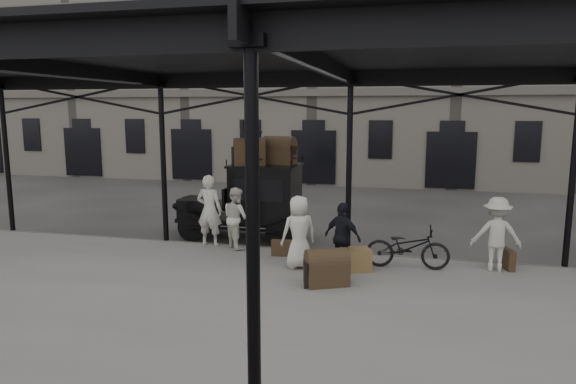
# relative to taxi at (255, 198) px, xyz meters

# --- Properties ---
(ground) EXTENTS (120.00, 120.00, 0.00)m
(ground) POSITION_rel_taxi_xyz_m (2.84, -3.30, -1.20)
(ground) COLOR #383533
(ground) RESTS_ON ground
(platform) EXTENTS (28.00, 8.00, 0.15)m
(platform) POSITION_rel_taxi_xyz_m (2.84, -5.30, -1.13)
(platform) COLOR slate
(platform) RESTS_ON ground
(canopy) EXTENTS (22.50, 9.00, 4.74)m
(canopy) POSITION_rel_taxi_xyz_m (2.84, -5.02, 3.39)
(canopy) COLOR black
(canopy) RESTS_ON ground
(building_frontage) EXTENTS (64.00, 8.00, 14.00)m
(building_frontage) POSITION_rel_taxi_xyz_m (2.84, 14.70, 5.80)
(building_frontage) COLOR slate
(building_frontage) RESTS_ON ground
(taxi) EXTENTS (3.65, 1.55, 2.18)m
(taxi) POSITION_rel_taxi_xyz_m (0.00, 0.00, 0.00)
(taxi) COLOR black
(taxi) RESTS_ON ground
(porter_left) EXTENTS (0.71, 0.48, 1.89)m
(porter_left) POSITION_rel_taxi_xyz_m (-0.79, -1.50, -0.11)
(porter_left) COLOR beige
(porter_left) RESTS_ON platform
(porter_midleft) EXTENTS (0.97, 0.97, 1.59)m
(porter_midleft) POSITION_rel_taxi_xyz_m (-0.03, -1.53, -0.26)
(porter_midleft) COLOR silver
(porter_midleft) RESTS_ON platform
(porter_centre) EXTENTS (0.97, 0.88, 1.66)m
(porter_centre) POSITION_rel_taxi_xyz_m (1.91, -2.79, -0.22)
(porter_centre) COLOR silver
(porter_centre) RESTS_ON platform
(porter_official) EXTENTS (0.98, 0.73, 1.55)m
(porter_official) POSITION_rel_taxi_xyz_m (2.91, -2.85, -0.28)
(porter_official) COLOR black
(porter_official) RESTS_ON platform
(porter_right) EXTENTS (1.09, 0.64, 1.67)m
(porter_right) POSITION_rel_taxi_xyz_m (6.22, -1.97, -0.22)
(porter_right) COLOR beige
(porter_right) RESTS_ON platform
(bicycle) EXTENTS (1.89, 0.72, 0.98)m
(bicycle) POSITION_rel_taxi_xyz_m (4.31, -2.27, -0.56)
(bicycle) COLOR black
(bicycle) RESTS_ON platform
(porter_roof) EXTENTS (0.85, 0.97, 1.66)m
(porter_roof) POSITION_rel_taxi_xyz_m (-0.03, -0.10, 1.81)
(porter_roof) COLOR black
(porter_roof) RESTS_ON taxi
(steamer_trunk_roof_near) EXTENTS (0.99, 0.81, 0.63)m
(steamer_trunk_roof_near) POSITION_rel_taxi_xyz_m (-0.08, -0.25, 1.29)
(steamer_trunk_roof_near) COLOR #43321F
(steamer_trunk_roof_near) RESTS_ON taxi
(steamer_trunk_roof_far) EXTENTS (0.98, 0.69, 0.66)m
(steamer_trunk_roof_far) POSITION_rel_taxi_xyz_m (0.67, 0.20, 1.31)
(steamer_trunk_roof_far) COLOR #43321F
(steamer_trunk_roof_far) RESTS_ON taxi
(steamer_trunk_platform) EXTENTS (1.01, 0.85, 0.63)m
(steamer_trunk_platform) POSITION_rel_taxi_xyz_m (2.72, -3.80, -0.74)
(steamer_trunk_platform) COLOR #43321F
(steamer_trunk_platform) RESTS_ON platform
(wicker_hamper) EXTENTS (0.73, 0.65, 0.50)m
(wicker_hamper) POSITION_rel_taxi_xyz_m (3.21, -2.71, -0.80)
(wicker_hamper) COLOR olive
(wicker_hamper) RESTS_ON platform
(suitcase_upright) EXTENTS (0.30, 0.62, 0.45)m
(suitcase_upright) POSITION_rel_taxi_xyz_m (6.51, -1.75, -0.83)
(suitcase_upright) COLOR #43321F
(suitcase_upright) RESTS_ON platform
(suitcase_flat) EXTENTS (0.61, 0.22, 0.40)m
(suitcase_flat) POSITION_rel_taxi_xyz_m (1.35, -2.00, -0.85)
(suitcase_flat) COLOR #43321F
(suitcase_flat) RESTS_ON platform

